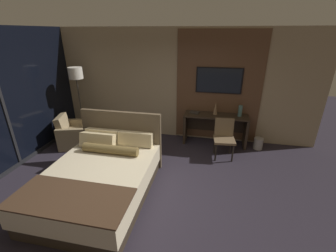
{
  "coord_description": "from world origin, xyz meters",
  "views": [
    {
      "loc": [
        1.02,
        -3.05,
        2.69
      ],
      "look_at": [
        0.17,
        1.07,
        0.91
      ],
      "focal_mm": 24.0,
      "sensor_mm": 36.0,
      "label": 1
    }
  ],
  "objects_px": {
    "floor_lamp": "(76,79)",
    "vase_short": "(216,108)",
    "desk_chair": "(224,135)",
    "tv": "(219,80)",
    "vase_tall": "(240,111)",
    "bed": "(100,177)",
    "book": "(195,112)",
    "waste_bin": "(258,143)",
    "desk": "(215,124)",
    "armchair_by_window": "(75,135)"
  },
  "relations": [
    {
      "from": "desk_chair",
      "to": "book",
      "type": "relative_size",
      "value": 3.51
    },
    {
      "from": "waste_bin",
      "to": "desk_chair",
      "type": "bearing_deg",
      "value": -149.6
    },
    {
      "from": "desk",
      "to": "vase_tall",
      "type": "bearing_deg",
      "value": -0.49
    },
    {
      "from": "desk_chair",
      "to": "floor_lamp",
      "type": "height_order",
      "value": "floor_lamp"
    },
    {
      "from": "desk_chair",
      "to": "tv",
      "type": "bearing_deg",
      "value": 98.46
    },
    {
      "from": "desk_chair",
      "to": "vase_tall",
      "type": "xyz_separation_m",
      "value": [
        0.36,
        0.61,
        0.39
      ]
    },
    {
      "from": "floor_lamp",
      "to": "waste_bin",
      "type": "distance_m",
      "value": 4.79
    },
    {
      "from": "floor_lamp",
      "to": "book",
      "type": "relative_size",
      "value": 7.4
    },
    {
      "from": "tv",
      "to": "waste_bin",
      "type": "relative_size",
      "value": 3.95
    },
    {
      "from": "desk",
      "to": "bed",
      "type": "bearing_deg",
      "value": -128.61
    },
    {
      "from": "floor_lamp",
      "to": "vase_short",
      "type": "bearing_deg",
      "value": 5.94
    },
    {
      "from": "desk_chair",
      "to": "vase_short",
      "type": "height_order",
      "value": "vase_short"
    },
    {
      "from": "desk",
      "to": "book",
      "type": "bearing_deg",
      "value": 177.97
    },
    {
      "from": "floor_lamp",
      "to": "bed",
      "type": "bearing_deg",
      "value": -53.15
    },
    {
      "from": "bed",
      "to": "vase_tall",
      "type": "relative_size",
      "value": 8.32
    },
    {
      "from": "bed",
      "to": "book",
      "type": "relative_size",
      "value": 8.92
    },
    {
      "from": "armchair_by_window",
      "to": "book",
      "type": "bearing_deg",
      "value": -91.32
    },
    {
      "from": "vase_tall",
      "to": "tv",
      "type": "bearing_deg",
      "value": 160.53
    },
    {
      "from": "book",
      "to": "armchair_by_window",
      "type": "bearing_deg",
      "value": -163.88
    },
    {
      "from": "tv",
      "to": "floor_lamp",
      "type": "distance_m",
      "value": 3.53
    },
    {
      "from": "armchair_by_window",
      "to": "vase_short",
      "type": "distance_m",
      "value": 3.59
    },
    {
      "from": "tv",
      "to": "armchair_by_window",
      "type": "bearing_deg",
      "value": -163.57
    },
    {
      "from": "vase_tall",
      "to": "waste_bin",
      "type": "bearing_deg",
      "value": -11.45
    },
    {
      "from": "vase_short",
      "to": "book",
      "type": "distance_m",
      "value": 0.53
    },
    {
      "from": "armchair_by_window",
      "to": "waste_bin",
      "type": "height_order",
      "value": "armchair_by_window"
    },
    {
      "from": "bed",
      "to": "waste_bin",
      "type": "height_order",
      "value": "bed"
    },
    {
      "from": "desk",
      "to": "vase_tall",
      "type": "xyz_separation_m",
      "value": [
        0.56,
        -0.0,
        0.4
      ]
    },
    {
      "from": "vase_tall",
      "to": "desk_chair",
      "type": "bearing_deg",
      "value": -120.13
    },
    {
      "from": "desk",
      "to": "armchair_by_window",
      "type": "bearing_deg",
      "value": -166.56
    },
    {
      "from": "bed",
      "to": "book",
      "type": "bearing_deg",
      "value": 60.17
    },
    {
      "from": "bed",
      "to": "vase_tall",
      "type": "height_order",
      "value": "bed"
    },
    {
      "from": "waste_bin",
      "to": "armchair_by_window",
      "type": "bearing_deg",
      "value": -171.01
    },
    {
      "from": "floor_lamp",
      "to": "waste_bin",
      "type": "height_order",
      "value": "floor_lamp"
    },
    {
      "from": "armchair_by_window",
      "to": "waste_bin",
      "type": "bearing_deg",
      "value": -98.45
    },
    {
      "from": "desk_chair",
      "to": "waste_bin",
      "type": "height_order",
      "value": "desk_chair"
    },
    {
      "from": "vase_tall",
      "to": "vase_short",
      "type": "bearing_deg",
      "value": 177.46
    },
    {
      "from": "book",
      "to": "vase_tall",
      "type": "bearing_deg",
      "value": -1.24
    },
    {
      "from": "tv",
      "to": "armchair_by_window",
      "type": "xyz_separation_m",
      "value": [
        -3.45,
        -1.02,
        -1.31
      ]
    },
    {
      "from": "vase_tall",
      "to": "vase_short",
      "type": "height_order",
      "value": "vase_short"
    },
    {
      "from": "bed",
      "to": "waste_bin",
      "type": "xyz_separation_m",
      "value": [
        3.01,
        2.31,
        -0.19
      ]
    },
    {
      "from": "book",
      "to": "waste_bin",
      "type": "bearing_deg",
      "value": -4.54
    },
    {
      "from": "floor_lamp",
      "to": "vase_tall",
      "type": "xyz_separation_m",
      "value": [
        4.05,
        0.33,
        -0.66
      ]
    },
    {
      "from": "floor_lamp",
      "to": "vase_short",
      "type": "xyz_separation_m",
      "value": [
        3.46,
        0.36,
        -0.64
      ]
    },
    {
      "from": "tv",
      "to": "vase_tall",
      "type": "bearing_deg",
      "value": -19.47
    },
    {
      "from": "tv",
      "to": "floor_lamp",
      "type": "xyz_separation_m",
      "value": [
        -3.49,
        -0.53,
        -0.01
      ]
    },
    {
      "from": "desk_chair",
      "to": "vase_short",
      "type": "xyz_separation_m",
      "value": [
        -0.23,
        0.64,
        0.41
      ]
    },
    {
      "from": "book",
      "to": "waste_bin",
      "type": "xyz_separation_m",
      "value": [
        1.61,
        -0.13,
        -0.66
      ]
    },
    {
      "from": "vase_tall",
      "to": "desk",
      "type": "bearing_deg",
      "value": 179.51
    },
    {
      "from": "bed",
      "to": "desk_chair",
      "type": "xyz_separation_m",
      "value": [
        2.14,
        1.8,
        0.2
      ]
    },
    {
      "from": "desk_chair",
      "to": "waste_bin",
      "type": "bearing_deg",
      "value": 24.8
    }
  ]
}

